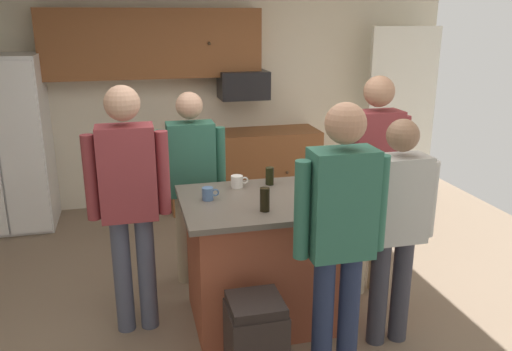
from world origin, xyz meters
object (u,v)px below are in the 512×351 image
(refrigerator, at_px, (6,144))
(glass_dark_ale, at_px, (331,192))
(mug_blue_stoneware, at_px, (237,181))
(glass_pilsner, at_px, (270,176))
(mug_ceramic_white, at_px, (208,194))
(person_guest_right, at_px, (129,194))
(person_guest_left, at_px, (374,171))
(microwave_over_range, at_px, (243,85))
(tumbler_amber, at_px, (265,199))
(person_guest_by_door, at_px, (340,229))
(trash_bin, at_px, (256,344))
(person_elder_center, at_px, (192,176))
(person_host_foreground, at_px, (396,220))
(kitchen_island, at_px, (266,259))

(refrigerator, distance_m, glass_dark_ale, 3.70)
(mug_blue_stoneware, bearing_deg, glass_pilsner, 1.79)
(mug_ceramic_white, distance_m, glass_pilsner, 0.57)
(glass_pilsner, bearing_deg, person_guest_right, -168.52)
(person_guest_left, distance_m, glass_pilsner, 0.83)
(microwave_over_range, xyz_separation_m, mug_ceramic_white, (-0.81, -2.48, -0.44))
(glass_pilsner, xyz_separation_m, tumbler_amber, (-0.18, -0.55, 0.01))
(microwave_over_range, relative_size, mug_ceramic_white, 4.56)
(person_guest_by_door, height_order, trash_bin, person_guest_by_door)
(person_elder_center, bearing_deg, microwave_over_range, 123.65)
(mug_blue_stoneware, xyz_separation_m, glass_pilsner, (0.26, 0.01, 0.02))
(person_guest_right, height_order, tumbler_amber, person_guest_right)
(person_guest_by_door, bearing_deg, person_host_foreground, -77.37)
(refrigerator, relative_size, mug_ceramic_white, 15.04)
(refrigerator, bearing_deg, person_guest_by_door, -52.89)
(refrigerator, bearing_deg, mug_ceramic_white, -52.81)
(person_guest_left, xyz_separation_m, person_guest_right, (-1.88, -0.10, -0.00))
(kitchen_island, relative_size, glass_dark_ale, 8.03)
(tumbler_amber, bearing_deg, person_guest_left, 23.40)
(kitchen_island, distance_m, trash_bin, 0.81)
(kitchen_island, xyz_separation_m, person_guest_right, (-0.95, 0.09, 0.56))
(refrigerator, xyz_separation_m, trash_bin, (1.94, -3.18, -0.62))
(mug_blue_stoneware, xyz_separation_m, mug_ceramic_white, (-0.26, -0.23, 0.00))
(person_guest_by_door, xyz_separation_m, mug_blue_stoneware, (-0.39, 1.09, -0.02))
(refrigerator, xyz_separation_m, glass_pilsner, (2.31, -2.12, 0.11))
(mug_ceramic_white, height_order, glass_pilsner, glass_pilsner)
(tumbler_amber, bearing_deg, refrigerator, 128.53)
(mug_ceramic_white, distance_m, glass_dark_ale, 0.87)
(person_guest_right, distance_m, trash_bin, 1.32)
(person_host_foreground, relative_size, trash_bin, 2.63)
(mug_blue_stoneware, height_order, trash_bin, mug_blue_stoneware)
(person_guest_by_door, distance_m, glass_dark_ale, 0.63)
(microwave_over_range, distance_m, glass_pilsner, 2.30)
(person_guest_by_door, bearing_deg, mug_blue_stoneware, 2.69)
(refrigerator, xyz_separation_m, person_guest_by_door, (2.44, -3.22, 0.11))
(person_elder_center, bearing_deg, refrigerator, -165.78)
(tumbler_amber, xyz_separation_m, trash_bin, (-0.19, -0.51, -0.75))
(person_elder_center, relative_size, mug_ceramic_white, 13.41)
(kitchen_island, relative_size, tumbler_amber, 7.49)
(person_elder_center, relative_size, person_guest_by_door, 0.93)
(mug_blue_stoneware, bearing_deg, glass_dark_ale, -40.35)
(microwave_over_range, height_order, mug_ceramic_white, microwave_over_range)
(trash_bin, bearing_deg, person_guest_left, 38.30)
(person_elder_center, bearing_deg, mug_blue_stoneware, 3.49)
(mug_blue_stoneware, xyz_separation_m, glass_dark_ale, (0.57, -0.48, 0.03))
(person_guest_by_door, height_order, mug_blue_stoneware, person_guest_by_door)
(person_elder_center, distance_m, glass_pilsner, 0.70)
(refrigerator, height_order, kitchen_island, refrigerator)
(person_guest_right, xyz_separation_m, person_guest_by_door, (1.19, -0.88, -0.01))
(person_elder_center, xyz_separation_m, mug_blue_stoneware, (0.30, -0.42, 0.07))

